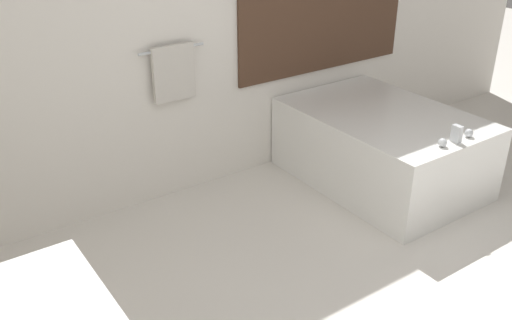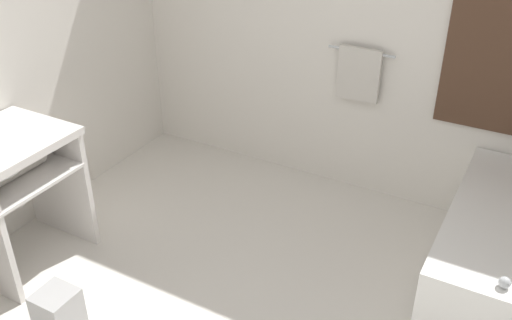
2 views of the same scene
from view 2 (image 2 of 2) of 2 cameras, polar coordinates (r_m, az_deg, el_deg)
The scene contains 2 objects.
wall_back_with_blinds at distance 4.13m, azimuth 15.59°, elevation 12.51°, with size 7.40×0.13×2.70m.
waste_bin at distance 3.53m, azimuth -19.15°, elevation -14.24°, with size 0.22×0.22×0.29m.
Camera 2 is at (0.94, -1.63, 2.52)m, focal length 40.00 mm.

